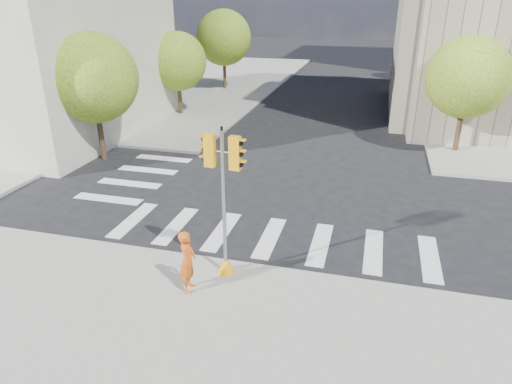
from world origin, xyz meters
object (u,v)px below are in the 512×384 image
at_px(lamp_near, 468,58).
at_px(traffic_signal, 224,215).
at_px(photographer, 188,261).
at_px(lamp_far, 443,38).
at_px(planter_wall, 6,161).

bearing_deg(lamp_near, traffic_signal, -115.34).
height_order(lamp_near, photographer, lamp_near).
height_order(lamp_far, traffic_signal, lamp_far).
height_order(lamp_far, photographer, lamp_far).
distance_m(lamp_near, traffic_signal, 20.82).
relative_size(lamp_near, lamp_far, 1.00).
bearing_deg(traffic_signal, lamp_far, 80.73).
distance_m(lamp_near, photographer, 22.28).
bearing_deg(lamp_far, photographer, -105.80).
bearing_deg(lamp_far, traffic_signal, -105.14).
distance_m(traffic_signal, photographer, 1.68).
relative_size(traffic_signal, planter_wall, 0.76).
height_order(lamp_near, traffic_signal, lamp_near).
relative_size(lamp_near, photographer, 4.34).
xyz_separation_m(lamp_near, lamp_far, (0.00, 14.00, 0.00)).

